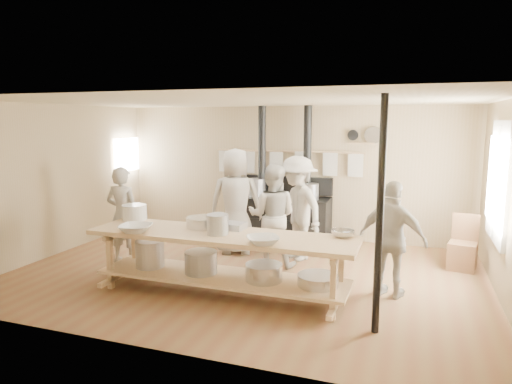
% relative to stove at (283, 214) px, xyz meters
% --- Properties ---
extents(ground, '(7.00, 7.00, 0.00)m').
position_rel_stove_xyz_m(ground, '(0.01, -2.12, -0.52)').
color(ground, brown).
rests_on(ground, ground).
extents(room_shell, '(7.00, 7.00, 7.00)m').
position_rel_stove_xyz_m(room_shell, '(0.01, -2.12, 1.10)').
color(room_shell, tan).
rests_on(room_shell, ground).
extents(window_right, '(0.09, 1.50, 1.65)m').
position_rel_stove_xyz_m(window_right, '(3.48, -1.52, 0.98)').
color(window_right, beige).
rests_on(window_right, ground).
extents(left_opening, '(0.00, 0.90, 0.90)m').
position_rel_stove_xyz_m(left_opening, '(-3.44, -0.12, 1.08)').
color(left_opening, white).
rests_on(left_opening, ground).
extents(stove, '(1.90, 0.75, 2.60)m').
position_rel_stove_xyz_m(stove, '(0.00, 0.00, 0.00)').
color(stove, black).
rests_on(stove, ground).
extents(towel_rail, '(3.00, 0.04, 0.47)m').
position_rel_stove_xyz_m(towel_rail, '(0.01, 0.28, 1.04)').
color(towel_rail, tan).
rests_on(towel_rail, ground).
extents(back_wall_shelf, '(0.63, 0.14, 0.32)m').
position_rel_stove_xyz_m(back_wall_shelf, '(1.47, 0.32, 1.48)').
color(back_wall_shelf, tan).
rests_on(back_wall_shelf, ground).
extents(prep_table, '(3.60, 0.90, 0.85)m').
position_rel_stove_xyz_m(prep_table, '(-0.00, -3.02, -0.00)').
color(prep_table, tan).
rests_on(prep_table, ground).
extents(support_post, '(0.08, 0.08, 2.60)m').
position_rel_stove_xyz_m(support_post, '(2.06, -3.47, 0.78)').
color(support_post, black).
rests_on(support_post, ground).
extents(cook_far_left, '(0.60, 0.41, 1.59)m').
position_rel_stove_xyz_m(cook_far_left, '(-2.08, -2.23, 0.28)').
color(cook_far_left, '#BBB2A5').
rests_on(cook_far_left, ground).
extents(cook_left, '(0.87, 0.72, 1.64)m').
position_rel_stove_xyz_m(cook_left, '(0.28, -1.59, 0.30)').
color(cook_left, '#BBB2A5').
rests_on(cook_left, ground).
extents(cook_center, '(1.04, 0.84, 1.85)m').
position_rel_stove_xyz_m(cook_center, '(-0.53, -1.14, 0.41)').
color(cook_center, '#BBB2A5').
rests_on(cook_center, ground).
extents(cook_right, '(0.98, 0.63, 1.55)m').
position_rel_stove_xyz_m(cook_right, '(2.15, -2.33, 0.26)').
color(cook_right, '#BBB2A5').
rests_on(cook_right, ground).
extents(cook_by_window, '(1.29, 1.20, 1.74)m').
position_rel_stove_xyz_m(cook_by_window, '(0.57, -1.12, 0.35)').
color(cook_by_window, '#BBB2A5').
rests_on(cook_by_window, ground).
extents(chair, '(0.48, 0.48, 0.86)m').
position_rel_stove_xyz_m(chair, '(3.16, -0.78, -0.27)').
color(chair, brown).
rests_on(chair, ground).
extents(bowl_white_a, '(0.51, 0.51, 0.10)m').
position_rel_stove_xyz_m(bowl_white_a, '(-1.08, -3.35, 0.38)').
color(bowl_white_a, white).
rests_on(bowl_white_a, prep_table).
extents(bowl_steel_a, '(0.37, 0.37, 0.09)m').
position_rel_stove_xyz_m(bowl_steel_a, '(-0.36, -2.72, 0.37)').
color(bowl_steel_a, silver).
rests_on(bowl_steel_a, prep_table).
extents(bowl_white_b, '(0.54, 0.54, 0.10)m').
position_rel_stove_xyz_m(bowl_white_b, '(0.70, -3.35, 0.38)').
color(bowl_white_b, white).
rests_on(bowl_white_b, prep_table).
extents(bowl_steel_b, '(0.31, 0.31, 0.09)m').
position_rel_stove_xyz_m(bowl_steel_b, '(1.56, -2.69, 0.38)').
color(bowl_steel_b, silver).
rests_on(bowl_steel_b, prep_table).
extents(roasting_pan, '(0.42, 0.29, 0.09)m').
position_rel_stove_xyz_m(roasting_pan, '(0.03, -2.75, 0.37)').
color(roasting_pan, '#B2B2B7').
rests_on(roasting_pan, prep_table).
extents(mixing_bowl_large, '(0.51, 0.51, 0.14)m').
position_rel_stove_xyz_m(mixing_bowl_large, '(-0.37, -2.79, 0.40)').
color(mixing_bowl_large, silver).
rests_on(mixing_bowl_large, prep_table).
extents(bucket_galv, '(0.34, 0.34, 0.26)m').
position_rel_stove_xyz_m(bucket_galv, '(-0.01, -3.08, 0.46)').
color(bucket_galv, gray).
rests_on(bucket_galv, prep_table).
extents(deep_bowl_enamel, '(0.42, 0.42, 0.23)m').
position_rel_stove_xyz_m(deep_bowl_enamel, '(-1.54, -2.69, 0.44)').
color(deep_bowl_enamel, white).
rests_on(deep_bowl_enamel, prep_table).
extents(pitcher, '(0.18, 0.18, 0.24)m').
position_rel_stove_xyz_m(pitcher, '(-0.09, -2.88, 0.45)').
color(pitcher, white).
rests_on(pitcher, prep_table).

